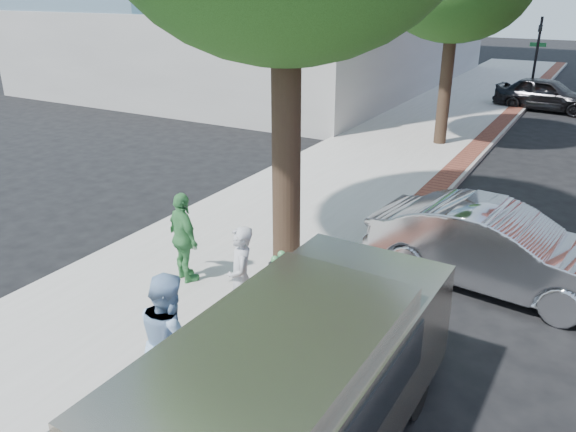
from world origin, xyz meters
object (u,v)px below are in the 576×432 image
Objects in this scene: person_officer at (171,339)px; van at (295,387)px; parking_meter at (278,281)px; person_gray at (241,279)px; person_green at (184,238)px; sedan_silver at (496,248)px; bg_car at (546,94)px.

van is (1.73, -0.01, -0.00)m from person_officer.
parking_meter is 0.89× the size of person_gray.
person_green is 0.37× the size of sedan_silver.
bg_car is 0.81× the size of van.
bg_car is (1.74, 20.76, -0.26)m from person_gray.
sedan_silver is at bearing -124.08° from person_green.
bg_car is (3.45, 20.01, -0.25)m from person_green.
van is at bearing -54.10° from parking_meter.
person_gray is (-0.72, 0.12, -0.23)m from parking_meter.
person_green reaches higher than parking_meter.
person_green is at bearing 126.71° from sedan_silver.
bg_car is at bearing 91.66° from van.
person_gray is 4.62m from sedan_silver.
person_officer reaches higher than person_gray.
sedan_silver is (2.98, 3.52, -0.24)m from person_gray.
person_officer is 5.99m from sedan_silver.
person_officer is at bearing -31.66° from person_gray.
bg_car is (1.02, 20.89, -0.49)m from parking_meter.
van reaches higher than bg_car.
bg_car is at bearing 137.63° from person_gray.
sedan_silver is at bearing 58.18° from parking_meter.
sedan_silver is (4.69, 2.77, -0.23)m from person_green.
person_gray reaches higher than person_green.
person_green is at bearing 176.93° from bg_car.
person_green is 20.31m from bg_car.
bg_car is (1.55, 22.54, -0.33)m from person_officer.
person_green is at bearing 146.31° from van.
person_green reaches higher than sedan_silver.
parking_meter is 1.74m from person_officer.
parking_meter is at bearing 154.35° from sedan_silver.
person_officer is 22.59m from bg_car.
person_officer reaches higher than bg_car.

